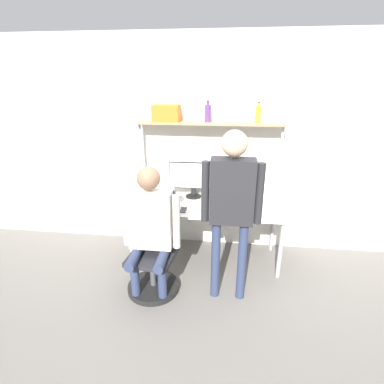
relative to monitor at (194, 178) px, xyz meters
name	(u,v)px	position (x,y,z in m)	size (l,w,h in m)	color
ground_plane	(203,275)	(0.19, -0.64, -1.00)	(12.00, 12.00, 0.00)	slate
wall_back	(210,148)	(0.19, 0.19, 0.35)	(8.00, 0.06, 2.70)	silver
desk	(206,209)	(0.19, -0.23, -0.33)	(1.86, 0.78, 0.74)	beige
shelf_unit	(209,144)	(0.19, 0.04, 0.43)	(1.76, 0.24, 1.69)	#997A56
monitor	(194,178)	(0.00, 0.00, 0.00)	(0.62, 0.20, 0.46)	black
laptop	(163,203)	(-0.32, -0.39, -0.20)	(0.30, 0.21, 0.21)	#BCBCC1
cell_phone	(183,210)	(-0.07, -0.44, -0.26)	(0.07, 0.15, 0.01)	black
office_chair	(154,266)	(-0.33, -0.91, -0.73)	(0.56, 0.56, 0.89)	black
person_seated	(150,222)	(-0.33, -0.95, -0.18)	(0.60, 0.48, 1.39)	#2D3856
person_standing	(232,197)	(0.47, -0.96, 0.14)	(0.58, 0.24, 1.76)	#2D3856
bottle_purple	(208,113)	(0.16, 0.04, 0.80)	(0.07, 0.07, 0.25)	#593372
bottle_amber	(258,114)	(0.75, 0.04, 0.79)	(0.07, 0.07, 0.23)	gold
storage_box	(166,113)	(-0.34, 0.04, 0.79)	(0.32, 0.21, 0.20)	#D1661E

